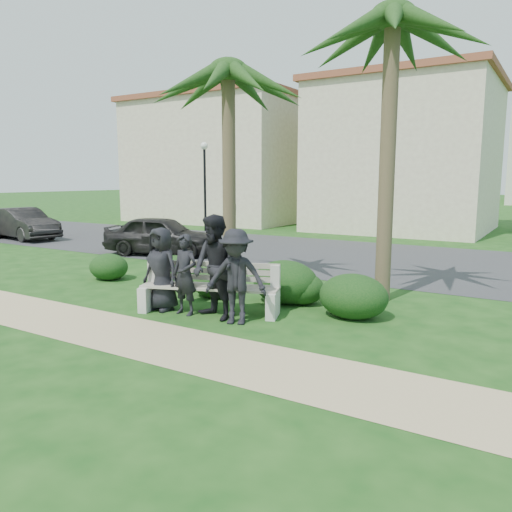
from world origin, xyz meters
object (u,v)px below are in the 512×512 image
object	(u,v)px
man_b	(185,275)
palm_right	(393,20)
man_d	(236,277)
man_a	(161,269)
car_a	(162,235)
palm_left	(228,73)
man_c	(215,267)
park_bench	(210,291)
car_b	(23,224)
street_lamp	(205,170)

from	to	relation	value
man_b	palm_right	xyz separation A→B (m)	(2.84, 3.08, 4.87)
man_d	palm_right	size ratio (longest dim) A/B	0.26
man_a	man_d	bearing A→B (deg)	1.88
man_d	man_b	bearing A→B (deg)	160.51
man_d	car_a	bearing A→B (deg)	121.38
palm_left	man_c	bearing A→B (deg)	-60.02
park_bench	car_b	xyz separation A→B (m)	(-13.91, 5.32, 0.24)
street_lamp	man_a	size ratio (longest dim) A/B	2.62
street_lamp	palm_left	size ratio (longest dim) A/B	0.72
man_b	park_bench	bearing A→B (deg)	47.43
palm_left	man_d	bearing A→B (deg)	-53.50
man_b	car_a	world-z (taller)	man_b
street_lamp	car_a	bearing A→B (deg)	-63.55
street_lamp	man_c	xyz separation A→B (m)	(9.61, -12.26, -1.98)
street_lamp	car_a	distance (m)	8.03
man_d	car_b	bearing A→B (deg)	139.51
park_bench	street_lamp	bearing A→B (deg)	107.97
street_lamp	park_bench	xyz separation A→B (m)	(9.28, -11.99, -2.52)
man_c	man_d	xyz separation A→B (m)	(0.49, -0.06, -0.11)
man_a	palm_right	xyz separation A→B (m)	(3.45, 3.06, 4.82)
man_b	car_a	size ratio (longest dim) A/B	0.40
man_d	palm_left	bearing A→B (deg)	106.98
park_bench	car_b	world-z (taller)	car_b
palm_left	car_b	distance (m)	13.67
street_lamp	palm_left	bearing A→B (deg)	-49.84
man_a	palm_left	distance (m)	5.04
car_a	man_c	bearing A→B (deg)	-148.38
park_bench	man_a	size ratio (longest dim) A/B	1.75
man_a	man_c	distance (m)	1.29
man_d	car_a	xyz separation A→B (m)	(-6.67, 5.42, -0.19)
man_a	man_d	size ratio (longest dim) A/B	0.96
man_d	car_b	distance (m)	15.79
man_c	man_d	size ratio (longest dim) A/B	1.13
man_b	car_b	size ratio (longest dim) A/B	0.38
park_bench	palm_left	world-z (taller)	palm_left
man_c	man_d	bearing A→B (deg)	11.79
man_b	palm_right	world-z (taller)	palm_right
man_c	car_b	distance (m)	15.31
man_d	palm_right	distance (m)	5.93
street_lamp	man_c	bearing A→B (deg)	-51.92
man_d	palm_left	size ratio (longest dim) A/B	0.28
man_c	car_a	distance (m)	8.19
palm_right	man_d	bearing A→B (deg)	-118.57
palm_right	car_a	world-z (taller)	palm_right
park_bench	car_a	world-z (taller)	car_a
palm_left	car_a	xyz separation A→B (m)	(-4.58, 2.60, -4.34)
man_a	man_d	world-z (taller)	man_d
car_a	car_b	distance (m)	8.07
palm_left	car_a	world-z (taller)	palm_left
palm_right	man_a	bearing A→B (deg)	-138.40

